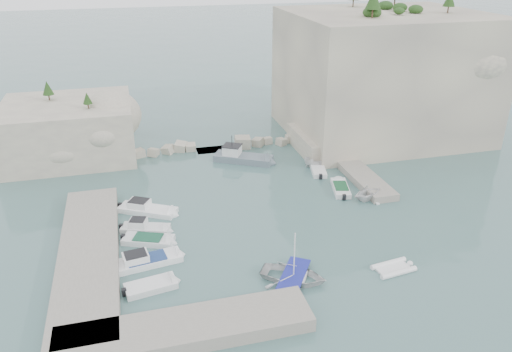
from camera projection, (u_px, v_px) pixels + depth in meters
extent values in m
plane|color=#4A706D|center=(272.00, 229.00, 48.65)|extent=(400.00, 400.00, 0.00)
cube|color=beige|center=(382.00, 75.00, 70.61)|extent=(26.00, 22.00, 17.00)
cube|color=beige|center=(327.00, 141.00, 66.94)|extent=(8.00, 10.00, 2.50)
cube|color=beige|center=(69.00, 130.00, 64.46)|extent=(16.00, 14.00, 7.00)
cube|color=#9E9689|center=(89.00, 255.00, 43.59)|extent=(5.00, 24.00, 1.10)
cube|color=#9E9689|center=(186.00, 329.00, 35.13)|extent=(18.00, 4.00, 1.10)
cube|color=#9E9689|center=(355.00, 170.00, 60.40)|extent=(3.00, 16.00, 0.80)
cube|color=beige|center=(219.00, 144.00, 67.42)|extent=(28.00, 3.00, 1.40)
imported|color=silver|center=(293.00, 280.00, 41.23)|extent=(6.71, 6.25, 1.13)
imported|color=white|center=(367.00, 200.00, 54.26)|extent=(4.43, 4.08, 1.94)
imported|color=silver|center=(320.00, 167.00, 62.34)|extent=(4.26, 2.09, 1.58)
cylinder|color=white|center=(294.00, 253.00, 40.11)|extent=(0.10, 0.10, 4.20)
cone|color=#1E4219|center=(47.00, 88.00, 63.59)|extent=(1.40, 1.40, 1.75)
cone|color=#1E4219|center=(87.00, 98.00, 60.51)|extent=(1.12, 1.12, 1.40)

